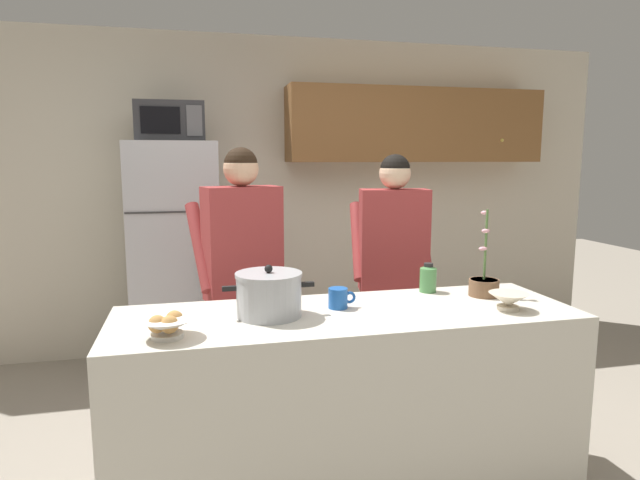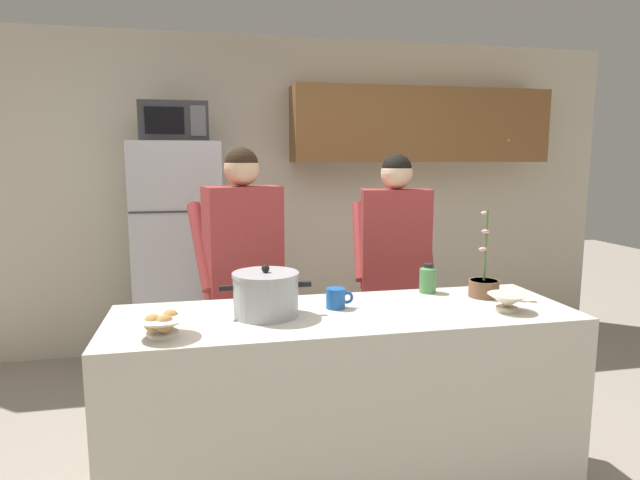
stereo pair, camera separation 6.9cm
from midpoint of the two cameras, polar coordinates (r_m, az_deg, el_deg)
back_wall_unit at (r=4.64m, az=-1.12°, el=6.18°), size 6.00×0.48×2.60m
kitchen_island at (r=2.65m, az=3.38°, el=-17.18°), size 2.11×0.68×0.92m
refrigerator at (r=4.22m, az=-14.08°, el=-1.84°), size 0.64×0.68×1.73m
microwave at (r=4.14m, az=-14.61°, el=11.96°), size 0.48×0.37×0.28m
person_near_pot at (r=3.11m, az=-7.50°, el=-1.92°), size 0.58×0.51×1.67m
person_by_sink at (r=3.37m, az=8.48°, el=-1.57°), size 0.56×0.49×1.64m
cooking_pot at (r=2.40m, az=-4.92°, el=-5.70°), size 0.41×0.30×0.23m
coffee_mug at (r=2.53m, az=2.51°, el=-6.17°), size 0.13×0.09×0.10m
bread_bowl at (r=2.21m, az=-15.42°, el=-8.59°), size 0.23×0.23×0.10m
empty_bowl at (r=2.63m, az=19.89°, el=-6.12°), size 0.18×0.18×0.08m
bottle_near_edge at (r=2.87m, az=11.99°, el=-3.98°), size 0.09×0.09×0.15m
potted_orchid at (r=2.86m, az=17.58°, el=-4.55°), size 0.15×0.15×0.44m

